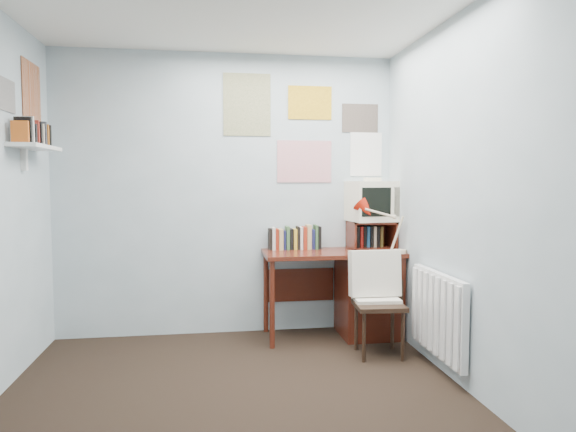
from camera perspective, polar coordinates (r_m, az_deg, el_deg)
name	(u,v)px	position (r m, az deg, el deg)	size (l,w,h in m)	color
ground	(239,421)	(3.19, -5.43, -21.68)	(3.50, 3.50, 0.00)	black
back_wall	(227,195)	(4.62, -6.76, 2.36)	(3.00, 0.02, 2.50)	silver
right_wall	(488,202)	(3.31, 21.29, 1.47)	(0.02, 3.50, 2.50)	silver
desk	(362,290)	(4.65, 8.19, -8.15)	(1.20, 0.55, 0.76)	#501D12
desk_chair	(379,306)	(4.15, 10.08, -9.77)	(0.41, 0.39, 0.80)	black
desk_lamp	(400,229)	(4.45, 12.35, -1.44)	(0.29, 0.25, 0.41)	red
tv_riser	(371,235)	(4.71, 9.24, -2.09)	(0.40, 0.30, 0.25)	#501D12
crt_tv	(372,199)	(4.71, 9.35, 1.84)	(0.42, 0.38, 0.39)	#ECE5C6
book_row	(302,237)	(4.63, 1.52, -2.33)	(0.60, 0.14, 0.22)	#501D12
radiator	(438,314)	(3.90, 16.36, -10.42)	(0.09, 0.80, 0.60)	white
wall_shelf	(36,147)	(4.17, -26.25, 6.89)	(0.20, 0.62, 0.24)	white
posters_back	(304,128)	(4.71, 1.85, 9.71)	(1.20, 0.01, 0.90)	white
posters_left	(20,94)	(4.23, -27.65, 11.96)	(0.01, 0.70, 0.60)	white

